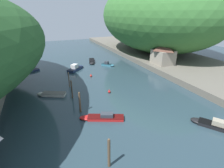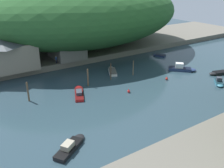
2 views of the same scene
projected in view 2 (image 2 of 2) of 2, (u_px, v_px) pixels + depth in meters
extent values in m
plane|color=#283D47|center=(146.00, 83.00, 48.62)|extent=(130.00, 130.00, 0.00)
cube|color=#666056|center=(82.00, 49.00, 69.59)|extent=(22.00, 120.00, 1.35)
ellipsoid|color=#285628|center=(80.00, 12.00, 66.95)|extent=(40.82, 57.14, 18.11)
cube|color=gray|center=(1.00, 57.00, 51.19)|extent=(9.21, 13.03, 5.42)
cube|color=slate|center=(67.00, 50.00, 58.95)|extent=(7.93, 6.66, 3.58)
pyramid|color=#4C4C51|center=(67.00, 41.00, 58.03)|extent=(8.56, 7.19, 1.11)
cube|color=black|center=(69.00, 149.00, 29.68)|extent=(3.70, 4.47, 0.51)
ellipsoid|color=black|center=(78.00, 139.00, 31.54)|extent=(2.40, 2.61, 0.51)
cube|color=black|center=(69.00, 147.00, 29.57)|extent=(3.78, 4.56, 0.03)
cube|color=#9E937F|center=(68.00, 146.00, 29.32)|extent=(1.72, 1.86, 0.71)
cube|color=red|center=(79.00, 94.00, 43.59)|extent=(5.26, 3.39, 0.42)
ellipsoid|color=red|center=(79.00, 88.00, 45.92)|extent=(2.89, 2.27, 0.42)
cube|color=#450A0A|center=(79.00, 93.00, 43.50)|extent=(5.37, 3.46, 0.03)
cube|color=#333842|center=(79.00, 92.00, 43.25)|extent=(2.04, 1.63, 0.56)
cube|color=navy|center=(160.00, 56.00, 65.03)|extent=(3.03, 2.73, 0.44)
ellipsoid|color=navy|center=(156.00, 55.00, 65.55)|extent=(1.90, 2.02, 0.44)
cube|color=black|center=(160.00, 55.00, 64.94)|extent=(3.09, 2.78, 0.03)
cube|color=navy|center=(180.00, 69.00, 55.26)|extent=(4.68, 4.69, 0.61)
ellipsoid|color=navy|center=(191.00, 70.00, 54.82)|extent=(2.95, 2.95, 0.61)
cube|color=black|center=(180.00, 68.00, 55.13)|extent=(4.77, 4.78, 0.03)
cube|color=silver|center=(179.00, 65.00, 54.96)|extent=(2.11, 2.11, 1.07)
cube|color=black|center=(224.00, 72.00, 53.44)|extent=(2.79, 5.02, 0.58)
ellipsoid|color=black|center=(214.00, 74.00, 52.79)|extent=(2.06, 2.70, 0.58)
cube|color=black|center=(224.00, 71.00, 53.32)|extent=(2.84, 5.12, 0.03)
cube|color=silver|center=(113.00, 72.00, 53.77)|extent=(4.44, 3.22, 0.53)
ellipsoid|color=silver|center=(111.00, 69.00, 55.70)|extent=(2.52, 2.21, 0.53)
cube|color=#504E4A|center=(113.00, 71.00, 53.66)|extent=(4.53, 3.29, 0.03)
cube|color=teal|center=(219.00, 82.00, 48.45)|extent=(3.02, 3.03, 0.50)
ellipsoid|color=teal|center=(220.00, 85.00, 47.11)|extent=(1.92, 1.92, 0.50)
cube|color=#132A33|center=(219.00, 81.00, 48.35)|extent=(3.08, 3.09, 0.03)
cube|color=#333842|center=(219.00, 79.00, 48.28)|extent=(1.37, 1.38, 0.78)
cylinder|color=brown|center=(28.00, 92.00, 41.12)|extent=(0.29, 0.29, 3.28)
sphere|color=brown|center=(27.00, 83.00, 40.45)|extent=(0.26, 0.26, 0.26)
cylinder|color=brown|center=(88.00, 78.00, 46.96)|extent=(0.30, 0.30, 3.25)
sphere|color=brown|center=(88.00, 69.00, 46.29)|extent=(0.27, 0.27, 0.27)
cylinder|color=#4C3D2D|center=(111.00, 72.00, 49.76)|extent=(0.24, 0.24, 3.30)
sphere|color=#4C3D2D|center=(111.00, 64.00, 49.08)|extent=(0.22, 0.22, 0.22)
cylinder|color=brown|center=(133.00, 68.00, 52.11)|extent=(0.22, 0.22, 3.10)
sphere|color=brown|center=(133.00, 61.00, 51.48)|extent=(0.20, 0.20, 0.20)
sphere|color=red|center=(129.00, 91.00, 44.64)|extent=(0.51, 0.51, 0.51)
cone|color=red|center=(129.00, 89.00, 44.49)|extent=(0.26, 0.26, 0.26)
sphere|color=red|center=(167.00, 79.00, 50.17)|extent=(0.52, 0.52, 0.52)
cone|color=red|center=(167.00, 77.00, 50.02)|extent=(0.26, 0.26, 0.26)
cylinder|color=#282D3D|center=(56.00, 61.00, 55.52)|extent=(0.13, 0.13, 0.85)
cylinder|color=#282D3D|center=(57.00, 61.00, 55.65)|extent=(0.13, 0.13, 0.85)
cube|color=navy|center=(56.00, 58.00, 55.30)|extent=(0.33, 0.43, 0.62)
sphere|color=beige|center=(56.00, 56.00, 55.13)|extent=(0.22, 0.22, 0.22)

